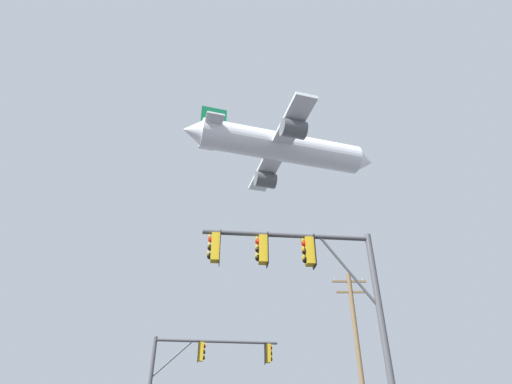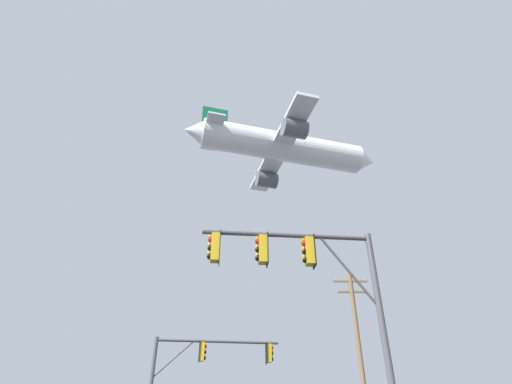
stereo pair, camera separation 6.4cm
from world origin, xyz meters
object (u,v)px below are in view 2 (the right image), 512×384
utility_pole (358,352)px  airplane (283,148)px  signal_pole_near (308,279)px  signal_pole_far (199,365)px

utility_pole → airplane: airplane is taller
signal_pole_near → signal_pole_far: bearing=113.8°
signal_pole_near → signal_pole_far: size_ratio=1.06×
signal_pole_near → airplane: 42.84m
airplane → signal_pole_far: bearing=-107.3°
signal_pole_far → airplane: size_ratio=0.24×
signal_pole_far → airplane: 37.55m
signal_pole_near → utility_pole: bearing=71.2°
signal_pole_near → airplane: bearing=86.1°
signal_pole_near → utility_pole: (4.46, 13.12, 0.17)m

